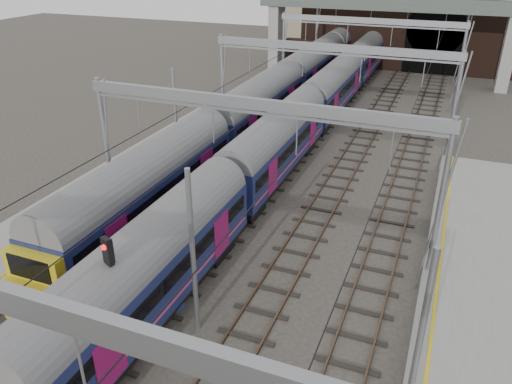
% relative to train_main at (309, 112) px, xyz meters
% --- Properties ---
extents(ground, '(160.00, 160.00, 0.00)m').
position_rel_train_main_xyz_m(ground, '(2.00, -24.06, -2.35)').
color(ground, '#38332D').
rests_on(ground, ground).
extents(platform_left, '(4.32, 55.00, 1.12)m').
position_rel_train_main_xyz_m(platform_left, '(-8.18, -21.56, -1.80)').
color(platform_left, gray).
rests_on(platform_left, ground).
extents(tracks, '(14.40, 80.00, 0.22)m').
position_rel_train_main_xyz_m(tracks, '(2.00, -9.06, -2.33)').
color(tracks, '#4C3828').
rests_on(tracks, ground).
extents(overhead_line, '(16.80, 80.00, 8.00)m').
position_rel_train_main_xyz_m(overhead_line, '(2.00, -2.57, 4.22)').
color(overhead_line, gray).
rests_on(overhead_line, ground).
extents(retaining_wall, '(28.00, 2.75, 9.00)m').
position_rel_train_main_xyz_m(retaining_wall, '(3.40, 27.87, 1.98)').
color(retaining_wall, black).
rests_on(retaining_wall, ground).
extents(overbridge, '(28.00, 3.00, 9.25)m').
position_rel_train_main_xyz_m(overbridge, '(2.00, 21.94, 4.92)').
color(overbridge, gray).
rests_on(overbridge, ground).
extents(train_main, '(2.58, 59.61, 4.51)m').
position_rel_train_main_xyz_m(train_main, '(0.00, 0.00, 0.00)').
color(train_main, black).
rests_on(train_main, ground).
extents(train_second, '(2.72, 62.93, 4.71)m').
position_rel_train_main_xyz_m(train_second, '(-4.00, 7.34, 0.09)').
color(train_second, black).
rests_on(train_second, ground).
extents(signal_near_centre, '(0.42, 0.49, 5.43)m').
position_rel_train_main_xyz_m(signal_near_centre, '(0.44, -24.64, 1.02)').
color(signal_near_centre, black).
rests_on(signal_near_centre, ground).
extents(equip_cover_b, '(1.00, 0.75, 0.11)m').
position_rel_train_main_xyz_m(equip_cover_b, '(0.30, -21.29, -2.30)').
color(equip_cover_b, '#173AB1').
rests_on(equip_cover_b, ground).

